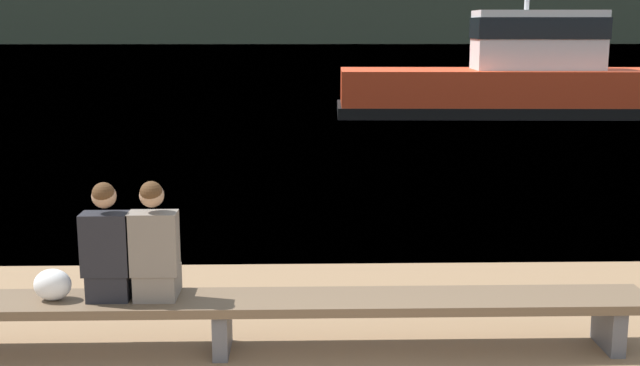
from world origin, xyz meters
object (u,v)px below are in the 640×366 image
Objects in this scene: bench_main at (222,308)px; person_right at (155,250)px; person_left at (108,251)px; shopping_bag at (53,285)px; tugboat_red at (522,83)px.

person_right is at bearing 178.14° from bench_main.
bench_main is at bearing -1.11° from person_left.
bench_main is 7.21× the size of person_left.
tugboat_red reaches higher than shopping_bag.
person_right reaches higher than person_left.
bench_main is 1.35m from shopping_bag.
tugboat_red is (8.52, 17.43, 0.38)m from shopping_bag.
tugboat_red is at bearing 66.12° from person_right.
shopping_bag is at bearing -179.69° from bench_main.
bench_main is 1.01m from person_left.
person_left is at bearing 179.94° from person_right.
person_left is 19.18m from tugboat_red.
person_left is at bearing 3.13° from shopping_bag.
person_right is (0.37, -0.00, 0.00)m from person_left.
person_right is 0.09× the size of tugboat_red.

